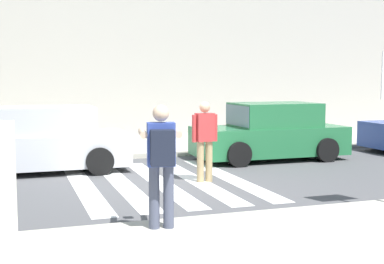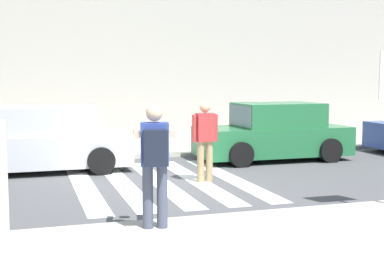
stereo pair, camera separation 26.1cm
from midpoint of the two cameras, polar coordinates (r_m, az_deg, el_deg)
name	(u,v)px [view 1 (the left image)]	position (r m, az deg, el deg)	size (l,w,h in m)	color
ground_plane	(162,184)	(11.34, -3.88, -5.54)	(120.00, 120.00, 0.00)	#4C4C4F
sidewalk_far	(111,146)	(17.12, -9.03, -1.50)	(60.00, 4.80, 0.14)	#B2AD9E
building_facade_far	(90,65)	(21.34, -11.16, 7.07)	(56.00, 4.00, 5.47)	#ADA89E
crosswalk_stripe_0	(84,187)	(11.24, -12.09, -5.74)	(0.44, 5.20, 0.01)	silver
crosswalk_stripe_1	(123,184)	(11.36, -8.06, -5.55)	(0.44, 5.20, 0.01)	silver
crosswalk_stripe_2	(160,182)	(11.53, -4.13, -5.33)	(0.44, 5.20, 0.01)	silver
crosswalk_stripe_3	(195,180)	(11.75, -0.34, -5.10)	(0.44, 5.20, 0.01)	silver
crosswalk_stripe_4	(229,177)	(12.02, 3.29, -4.86)	(0.44, 5.20, 0.01)	silver
photographer_with_backpack	(161,155)	(7.36, -4.31, -2.51)	(0.67, 0.91, 1.72)	#474C60
pedestrian_crossing	(205,137)	(11.38, 0.71, -0.52)	(0.58, 0.26, 1.72)	tan
parked_car_silver	(42,142)	(13.15, -16.29, -0.99)	(4.10, 1.92, 1.55)	#B7BABF
parked_car_green	(271,133)	(14.68, 7.88, -0.12)	(4.10, 1.92, 1.55)	#236B3D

